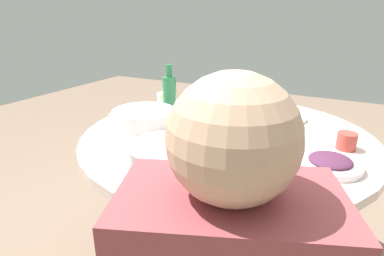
# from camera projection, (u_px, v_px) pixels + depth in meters

# --- Properties ---
(round_dining_table) EXTENTS (1.26, 1.26, 0.76)m
(round_dining_table) POSITION_uv_depth(u_px,v_px,m) (226.00, 156.00, 1.44)
(round_dining_table) COLOR #99999E
(round_dining_table) RESTS_ON ground
(rice_bowl) EXTENTS (0.27, 0.27, 0.10)m
(rice_bowl) POSITION_uv_depth(u_px,v_px,m) (168.00, 157.00, 1.05)
(rice_bowl) COLOR #B2B5BA
(rice_bowl) RESTS_ON round_dining_table
(soup_bowl) EXTENTS (0.30, 0.30, 0.07)m
(soup_bowl) POSITION_uv_depth(u_px,v_px,m) (144.00, 118.00, 1.50)
(soup_bowl) COLOR white
(soup_bowl) RESTS_ON round_dining_table
(dish_eggplant) EXTENTS (0.21, 0.21, 0.05)m
(dish_eggplant) POSITION_uv_depth(u_px,v_px,m) (330.00, 163.00, 1.08)
(dish_eggplant) COLOR white
(dish_eggplant) RESTS_ON round_dining_table
(dish_stirfry) EXTENTS (0.21, 0.21, 0.04)m
(dish_stirfry) POSITION_uv_depth(u_px,v_px,m) (285.00, 116.00, 1.57)
(dish_stirfry) COLOR silver
(dish_stirfry) RESTS_ON round_dining_table
(dish_shrimp) EXTENTS (0.21, 0.21, 0.04)m
(dish_shrimp) POSITION_uv_depth(u_px,v_px,m) (211.00, 104.00, 1.78)
(dish_shrimp) COLOR white
(dish_shrimp) RESTS_ON round_dining_table
(green_bottle) EXTENTS (0.07, 0.07, 0.25)m
(green_bottle) POSITION_uv_depth(u_px,v_px,m) (169.00, 92.00, 1.69)
(green_bottle) COLOR #2B7A4A
(green_bottle) RESTS_ON round_dining_table
(tea_cup_near) EXTENTS (0.07, 0.07, 0.07)m
(tea_cup_near) POSITION_uv_depth(u_px,v_px,m) (163.00, 99.00, 1.82)
(tea_cup_near) COLOR white
(tea_cup_near) RESTS_ON round_dining_table
(tea_cup_far) EXTENTS (0.07, 0.07, 0.07)m
(tea_cup_far) POSITION_uv_depth(u_px,v_px,m) (347.00, 141.00, 1.22)
(tea_cup_far) COLOR #C14239
(tea_cup_far) RESTS_ON round_dining_table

